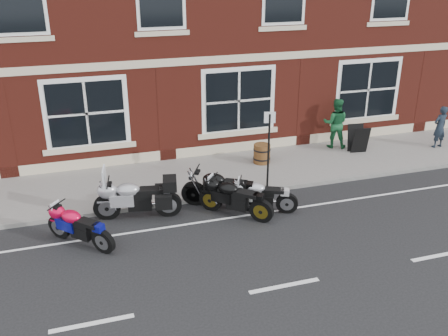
{
  "coord_description": "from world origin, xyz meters",
  "views": [
    {
      "loc": [
        -3.84,
        -11.02,
        6.49
      ],
      "look_at": [
        0.08,
        1.6,
        0.86
      ],
      "focal_mm": 40.0,
      "sensor_mm": 36.0,
      "label": 1
    }
  ],
  "objects_px": {
    "a_board_sign": "(358,139)",
    "parking_sign": "(269,144)",
    "moto_sport_red": "(79,225)",
    "pedestrian_right": "(335,123)",
    "moto_sport_black": "(235,196)",
    "pedestrian_left": "(440,127)",
    "moto_naked_black": "(221,188)",
    "moto_sport_silver": "(261,194)",
    "barrel_planter": "(262,154)",
    "moto_touring_silver": "(135,196)"
  },
  "relations": [
    {
      "from": "pedestrian_right",
      "to": "barrel_planter",
      "type": "relative_size",
      "value": 2.78
    },
    {
      "from": "moto_sport_red",
      "to": "moto_sport_black",
      "type": "height_order",
      "value": "moto_sport_black"
    },
    {
      "from": "barrel_planter",
      "to": "moto_naked_black",
      "type": "bearing_deg",
      "value": -131.64
    },
    {
      "from": "pedestrian_right",
      "to": "parking_sign",
      "type": "distance_m",
      "value": 4.3
    },
    {
      "from": "moto_touring_silver",
      "to": "moto_sport_red",
      "type": "relative_size",
      "value": 1.48
    },
    {
      "from": "moto_naked_black",
      "to": "a_board_sign",
      "type": "bearing_deg",
      "value": -36.86
    },
    {
      "from": "barrel_planter",
      "to": "parking_sign",
      "type": "xyz_separation_m",
      "value": [
        -0.51,
        -1.77,
        1.01
      ]
    },
    {
      "from": "pedestrian_right",
      "to": "moto_naked_black",
      "type": "bearing_deg",
      "value": 56.99
    },
    {
      "from": "moto_touring_silver",
      "to": "parking_sign",
      "type": "bearing_deg",
      "value": -71.31
    },
    {
      "from": "pedestrian_left",
      "to": "moto_touring_silver",
      "type": "bearing_deg",
      "value": 1.92
    },
    {
      "from": "moto_naked_black",
      "to": "parking_sign",
      "type": "height_order",
      "value": "parking_sign"
    },
    {
      "from": "moto_touring_silver",
      "to": "barrel_planter",
      "type": "distance_m",
      "value": 5.09
    },
    {
      "from": "moto_sport_silver",
      "to": "pedestrian_left",
      "type": "height_order",
      "value": "pedestrian_left"
    },
    {
      "from": "pedestrian_right",
      "to": "moto_sport_silver",
      "type": "bearing_deg",
      "value": 66.99
    },
    {
      "from": "a_board_sign",
      "to": "parking_sign",
      "type": "relative_size",
      "value": 0.42
    },
    {
      "from": "moto_sport_black",
      "to": "moto_naked_black",
      "type": "xyz_separation_m",
      "value": [
        -0.22,
        0.56,
        0.04
      ]
    },
    {
      "from": "moto_sport_red",
      "to": "pedestrian_left",
      "type": "height_order",
      "value": "pedestrian_left"
    },
    {
      "from": "pedestrian_right",
      "to": "a_board_sign",
      "type": "bearing_deg",
      "value": 155.07
    },
    {
      "from": "moto_naked_black",
      "to": "moto_touring_silver",
      "type": "bearing_deg",
      "value": 117.78
    },
    {
      "from": "pedestrian_left",
      "to": "parking_sign",
      "type": "height_order",
      "value": "parking_sign"
    },
    {
      "from": "moto_naked_black",
      "to": "pedestrian_left",
      "type": "bearing_deg",
      "value": -46.85
    },
    {
      "from": "moto_sport_black",
      "to": "a_board_sign",
      "type": "distance_m",
      "value": 6.26
    },
    {
      "from": "moto_touring_silver",
      "to": "moto_sport_black",
      "type": "distance_m",
      "value": 2.66
    },
    {
      "from": "moto_sport_silver",
      "to": "parking_sign",
      "type": "relative_size",
      "value": 0.79
    },
    {
      "from": "moto_sport_black",
      "to": "moto_sport_silver",
      "type": "distance_m",
      "value": 0.76
    },
    {
      "from": "pedestrian_right",
      "to": "barrel_planter",
      "type": "distance_m",
      "value": 3.14
    },
    {
      "from": "barrel_planter",
      "to": "moto_sport_red",
      "type": "bearing_deg",
      "value": -151.11
    },
    {
      "from": "moto_sport_silver",
      "to": "barrel_planter",
      "type": "relative_size",
      "value": 2.85
    },
    {
      "from": "pedestrian_left",
      "to": "parking_sign",
      "type": "distance_m",
      "value": 7.23
    },
    {
      "from": "moto_sport_red",
      "to": "moto_naked_black",
      "type": "xyz_separation_m",
      "value": [
        3.81,
        0.86,
        0.07
      ]
    },
    {
      "from": "moto_naked_black",
      "to": "barrel_planter",
      "type": "xyz_separation_m",
      "value": [
        2.17,
        2.44,
        -0.16
      ]
    },
    {
      "from": "moto_sport_red",
      "to": "pedestrian_right",
      "type": "distance_m",
      "value": 9.84
    },
    {
      "from": "pedestrian_left",
      "to": "barrel_planter",
      "type": "xyz_separation_m",
      "value": [
        -6.59,
        0.49,
        -0.44
      ]
    },
    {
      "from": "a_board_sign",
      "to": "barrel_planter",
      "type": "relative_size",
      "value": 1.5
    },
    {
      "from": "moto_touring_silver",
      "to": "pedestrian_left",
      "type": "distance_m",
      "value": 11.26
    },
    {
      "from": "moto_sport_black",
      "to": "parking_sign",
      "type": "xyz_separation_m",
      "value": [
        1.44,
        1.23,
        0.89
      ]
    },
    {
      "from": "moto_naked_black",
      "to": "moto_sport_red",
      "type": "bearing_deg",
      "value": 133.27
    },
    {
      "from": "moto_sport_red",
      "to": "barrel_planter",
      "type": "bearing_deg",
      "value": -14.96
    },
    {
      "from": "moto_sport_silver",
      "to": "moto_touring_silver",
      "type": "bearing_deg",
      "value": 103.35
    },
    {
      "from": "moto_sport_silver",
      "to": "barrel_planter",
      "type": "bearing_deg",
      "value": 2.76
    },
    {
      "from": "moto_sport_silver",
      "to": "moto_naked_black",
      "type": "xyz_separation_m",
      "value": [
        -0.98,
        0.55,
        0.1
      ]
    },
    {
      "from": "moto_touring_silver",
      "to": "pedestrian_left",
      "type": "xyz_separation_m",
      "value": [
        11.11,
        1.84,
        0.26
      ]
    },
    {
      "from": "moto_naked_black",
      "to": "a_board_sign",
      "type": "height_order",
      "value": "a_board_sign"
    },
    {
      "from": "moto_sport_black",
      "to": "pedestrian_left",
      "type": "relative_size",
      "value": 1.1
    },
    {
      "from": "moto_naked_black",
      "to": "moto_sport_black",
      "type": "bearing_deg",
      "value": -127.82
    },
    {
      "from": "parking_sign",
      "to": "moto_sport_black",
      "type": "bearing_deg",
      "value": -125.59
    },
    {
      "from": "moto_sport_red",
      "to": "a_board_sign",
      "type": "height_order",
      "value": "a_board_sign"
    },
    {
      "from": "moto_sport_red",
      "to": "barrel_planter",
      "type": "distance_m",
      "value": 6.84
    },
    {
      "from": "a_board_sign",
      "to": "pedestrian_right",
      "type": "bearing_deg",
      "value": 136.73
    },
    {
      "from": "a_board_sign",
      "to": "barrel_planter",
      "type": "xyz_separation_m",
      "value": [
        -3.58,
        0.05,
        -0.16
      ]
    }
  ]
}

